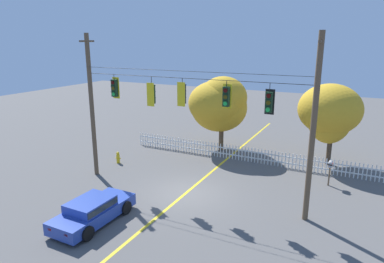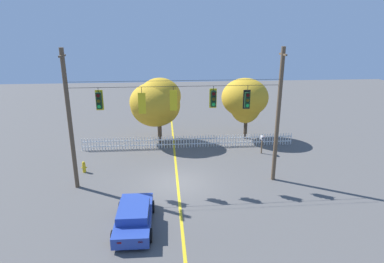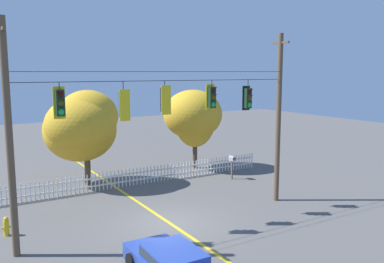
{
  "view_description": "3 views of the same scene",
  "coord_description": "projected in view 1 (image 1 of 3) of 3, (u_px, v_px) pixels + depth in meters",
  "views": [
    {
      "loc": [
        7.92,
        -15.1,
        7.97
      ],
      "look_at": [
        0.55,
        -0.35,
        3.59
      ],
      "focal_mm": 32.2,
      "sensor_mm": 36.0,
      "label": 1
    },
    {
      "loc": [
        -0.71,
        -18.71,
        9.43
      ],
      "look_at": [
        0.86,
        -0.68,
        3.62
      ],
      "focal_mm": 30.56,
      "sensor_mm": 36.0,
      "label": 2
    },
    {
      "loc": [
        -8.0,
        -15.13,
        6.53
      ],
      "look_at": [
        0.95,
        -0.34,
        4.0
      ],
      "focal_mm": 38.39,
      "sensor_mm": 36.0,
      "label": 3
    }
  ],
  "objects": [
    {
      "name": "ground",
      "position": [
        186.0,
        193.0,
        18.52
      ],
      "size": [
        80.0,
        80.0,
        0.0
      ],
      "primitive_type": "plane",
      "color": "#565451"
    },
    {
      "name": "lane_centerline_stripe",
      "position": [
        186.0,
        193.0,
        18.52
      ],
      "size": [
        0.16,
        36.0,
        0.01
      ],
      "primitive_type": "cube",
      "color": "gold",
      "rests_on": "ground"
    },
    {
      "name": "signal_support_span",
      "position": [
        185.0,
        116.0,
        17.42
      ],
      "size": [
        12.63,
        1.1,
        8.37
      ],
      "color": "brown",
      "rests_on": "ground"
    },
    {
      "name": "traffic_signal_westbound_side",
      "position": [
        115.0,
        88.0,
        19.05
      ],
      "size": [
        0.43,
        0.38,
        1.34
      ],
      "color": "black"
    },
    {
      "name": "traffic_signal_southbound_primary",
      "position": [
        152.0,
        94.0,
        18.03
      ],
      "size": [
        0.43,
        0.38,
        1.54
      ],
      "color": "black"
    },
    {
      "name": "traffic_signal_northbound_primary",
      "position": [
        182.0,
        94.0,
        17.21
      ],
      "size": [
        0.43,
        0.38,
        1.4
      ],
      "color": "black"
    },
    {
      "name": "traffic_signal_eastbound_side",
      "position": [
        226.0,
        97.0,
        16.2
      ],
      "size": [
        0.43,
        0.38,
        1.34
      ],
      "color": "black"
    },
    {
      "name": "traffic_signal_northbound_secondary",
      "position": [
        269.0,
        102.0,
        15.35
      ],
      "size": [
        0.43,
        0.38,
        1.44
      ],
      "color": "black"
    },
    {
      "name": "white_picket_fence",
      "position": [
        245.0,
        154.0,
        23.34
      ],
      "size": [
        17.17,
        0.06,
        1.0
      ],
      "color": "white",
      "rests_on": "ground"
    },
    {
      "name": "autumn_maple_near_fence",
      "position": [
        219.0,
        104.0,
        25.03
      ],
      "size": [
        4.21,
        4.31,
        5.5
      ],
      "color": "brown",
      "rests_on": "ground"
    },
    {
      "name": "autumn_maple_mid",
      "position": [
        330.0,
        112.0,
        21.93
      ],
      "size": [
        3.99,
        3.77,
        5.34
      ],
      "color": "#473828",
      "rests_on": "ground"
    },
    {
      "name": "parked_car",
      "position": [
        93.0,
        210.0,
        15.42
      ],
      "size": [
        1.89,
        4.1,
        1.15
      ],
      "color": "#28429E",
      "rests_on": "ground"
    },
    {
      "name": "fire_hydrant",
      "position": [
        118.0,
        157.0,
        23.0
      ],
      "size": [
        0.38,
        0.22,
        0.78
      ],
      "color": "gold",
      "rests_on": "ground"
    },
    {
      "name": "roadside_mailbox",
      "position": [
        330.0,
        166.0,
        19.23
      ],
      "size": [
        0.25,
        0.44,
        1.45
      ],
      "color": "brown",
      "rests_on": "ground"
    }
  ]
}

